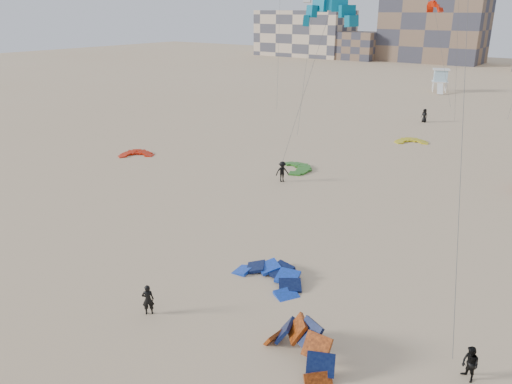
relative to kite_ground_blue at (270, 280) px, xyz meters
The scene contains 16 objects.
ground 6.15m from the kite_ground_blue, 126.04° to the right, with size 320.00×320.00×0.00m, color #C9AD87.
kite_ground_blue is the anchor object (origin of this frame).
kite_ground_orange 6.88m from the kite_ground_blue, 44.22° to the right, with size 3.98×2.86×2.72m, color #D15113, non-canonical shape.
kite_ground_red 28.76m from the kite_ground_blue, 153.92° to the left, with size 3.18×3.34×0.67m, color red, non-canonical shape.
kite_ground_green 20.98m from the kite_ground_blue, 117.90° to the left, with size 3.68×3.90×0.44m, color #2C7B21, non-canonical shape.
kite_ground_yellow 35.29m from the kite_ground_blue, 97.55° to the left, with size 3.33×3.49×0.54m, color #C2C616, non-canonical shape.
kitesurfer_main 7.02m from the kite_ground_blue, 115.21° to the right, with size 0.59×0.39×1.62m, color black.
kitesurfer_b 11.36m from the kite_ground_blue, ahead, with size 0.76×0.59×1.56m, color black.
kitesurfer_c 17.17m from the kite_ground_blue, 121.23° to the left, with size 1.20×0.69×1.85m, color black.
kitesurfer_e 47.25m from the kite_ground_blue, 98.74° to the left, with size 0.88×0.57×1.81m, color black.
kite_fly_teal_a 21.54m from the kite_ground_blue, 109.35° to the left, with size 7.20×4.61×14.26m.
kite_fly_red 56.52m from the kite_ground_blue, 100.32° to the left, with size 6.01×4.27×14.83m.
lifeguard_tower_far 76.00m from the kite_ground_blue, 100.59° to the left, with size 3.73×6.07×4.10m.
condo_west_a 145.26m from the kite_ground_blue, 120.49° to the left, with size 30.00×15.00×14.00m, color #C9B193.
condo_west_b 133.64m from the kite_ground_blue, 104.60° to the left, with size 28.00×14.00×18.00m, color brown.
condo_fill_left 134.26m from the kite_ground_blue, 113.55° to the left, with size 12.00×10.00×8.00m, color brown.
Camera 1 is at (17.66, -15.35, 14.37)m, focal length 35.00 mm.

